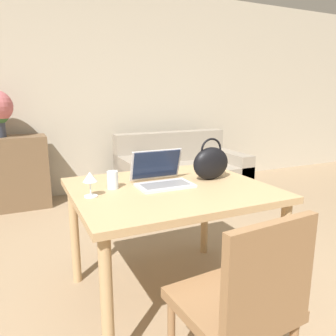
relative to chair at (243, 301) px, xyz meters
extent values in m
cube|color=#BCB29E|center=(0.10, 3.52, 0.84)|extent=(10.00, 0.06, 2.70)
cube|color=tan|center=(0.07, 0.84, 0.23)|extent=(1.18, 1.01, 0.04)
cylinder|color=tan|center=(-0.46, 0.40, -0.15)|extent=(0.06, 0.06, 0.72)
cylinder|color=tan|center=(0.60, 0.40, -0.15)|extent=(0.06, 0.06, 0.72)
cylinder|color=tan|center=(-0.46, 1.29, -0.15)|extent=(0.06, 0.06, 0.72)
cylinder|color=tan|center=(0.60, 1.29, -0.15)|extent=(0.06, 0.06, 0.72)
cube|color=olive|center=(-0.01, 0.07, -0.06)|extent=(0.47, 0.47, 0.05)
cube|color=olive|center=(0.01, -0.13, 0.18)|extent=(0.42, 0.07, 0.42)
cylinder|color=olive|center=(0.16, 0.27, -0.30)|extent=(0.04, 0.04, 0.43)
cube|color=gray|center=(1.15, 2.74, -0.30)|extent=(1.58, 0.94, 0.42)
cube|color=gray|center=(1.15, 3.11, 0.11)|extent=(1.58, 0.20, 0.40)
cube|color=gray|center=(0.46, 2.74, -0.23)|extent=(0.20, 0.94, 0.56)
cube|color=gray|center=(1.84, 2.74, -0.23)|extent=(0.20, 0.94, 0.56)
cube|color=brown|center=(-0.96, 3.20, -0.09)|extent=(1.00, 0.40, 0.85)
cube|color=silver|center=(0.04, 0.86, 0.26)|extent=(0.34, 0.21, 0.02)
cube|color=gray|center=(0.04, 0.85, 0.27)|extent=(0.29, 0.14, 0.00)
cube|color=silver|center=(0.04, 1.00, 0.36)|extent=(0.34, 0.07, 0.20)
cube|color=#19233D|center=(0.04, 0.99, 0.37)|extent=(0.32, 0.06, 0.18)
cylinder|color=silver|center=(-0.26, 0.95, 0.31)|extent=(0.07, 0.07, 0.11)
cylinder|color=silver|center=(-0.42, 0.85, 0.25)|extent=(0.08, 0.08, 0.01)
cylinder|color=silver|center=(-0.42, 0.85, 0.30)|extent=(0.01, 0.01, 0.08)
cone|color=silver|center=(-0.42, 0.85, 0.37)|extent=(0.08, 0.08, 0.06)
ellipsoid|color=black|center=(0.39, 0.89, 0.36)|extent=(0.26, 0.12, 0.22)
torus|color=black|center=(0.39, 0.89, 0.45)|extent=(0.16, 0.01, 0.16)
camera|label=1|loc=(-0.77, -0.93, 0.81)|focal=35.00mm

